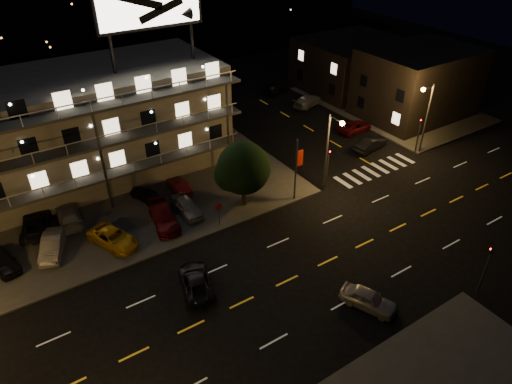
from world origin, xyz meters
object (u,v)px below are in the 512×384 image
road_car_east (368,299)px  side_car_0 (370,144)px  lot_car_7 (69,215)px  lot_car_2 (113,238)px  road_car_west (196,281)px  lot_car_4 (187,207)px  tree (243,170)px

road_car_east → side_car_0: bearing=21.6°
lot_car_7 → road_car_east: lot_car_7 is taller
lot_car_2 → road_car_west: bearing=-87.7°
road_car_west → lot_car_4: bearing=-96.3°
lot_car_2 → road_car_east: (12.79, -16.25, -0.12)m
lot_car_7 → side_car_0: size_ratio=1.06×
lot_car_2 → lot_car_7: bearing=92.8°
tree → road_car_west: 11.56m
lot_car_4 → side_car_0: bearing=-0.2°
side_car_0 → road_car_east: bearing=125.3°
lot_car_2 → lot_car_4: lot_car_4 is taller
tree → road_car_east: (0.81, -15.32, -3.20)m
lot_car_7 → lot_car_2: bearing=119.0°
road_car_east → road_car_west: road_car_east is taller
tree → lot_car_7: (-14.25, 6.05, -3.05)m
lot_car_7 → side_car_0: (32.09, -4.45, -0.10)m
tree → lot_car_2: size_ratio=1.34×
lot_car_4 → side_car_0: lot_car_4 is taller
lot_car_2 → road_car_east: size_ratio=1.17×
lot_car_7 → side_car_0: 32.40m
lot_car_2 → lot_car_7: lot_car_7 is taller
road_car_west → tree: bearing=-124.5°
road_car_east → road_car_west: 12.41m
tree → road_car_east: size_ratio=1.57×
lot_car_4 → road_car_west: size_ratio=0.89×
lot_car_7 → lot_car_4: bearing=159.3°
tree → road_car_west: tree is taller
lot_car_7 → road_car_west: (5.75, -13.17, -0.19)m
road_car_west → lot_car_2: bearing=-51.1°
lot_car_4 → road_car_west: 9.38m
lot_car_4 → side_car_0: (22.85, 0.02, -0.12)m
tree → lot_car_2: bearing=175.5°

